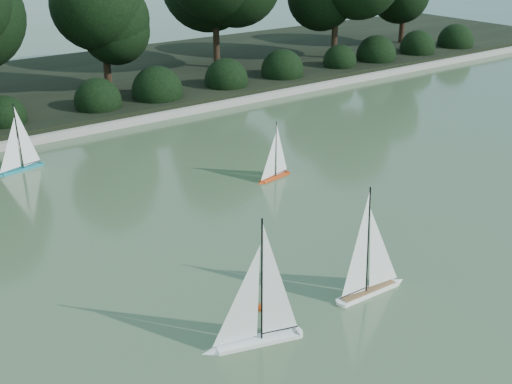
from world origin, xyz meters
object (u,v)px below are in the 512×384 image
(sailboat_white_a, at_px, (250,325))
(sailboat_white_b, at_px, (375,275))
(sailboat_teal, at_px, (17,161))
(race_buoy, at_px, (262,309))
(sailboat_orange, at_px, (273,170))

(sailboat_white_a, xyz_separation_m, sailboat_white_b, (2.03, -0.04, -0.02))
(sailboat_white_b, bearing_deg, sailboat_teal, 108.52)
(sailboat_white_b, bearing_deg, race_buoy, 159.11)
(sailboat_white_a, relative_size, sailboat_white_b, 1.05)
(sailboat_white_a, bearing_deg, race_buoy, 42.24)
(sailboat_teal, height_order, race_buoy, sailboat_teal)
(race_buoy, bearing_deg, sailboat_orange, 50.72)
(sailboat_white_b, distance_m, sailboat_teal, 7.78)
(sailboat_white_a, height_order, race_buoy, sailboat_white_a)
(sailboat_white_b, distance_m, sailboat_orange, 4.27)
(sailboat_orange, bearing_deg, sailboat_white_b, -108.90)
(sailboat_white_b, height_order, sailboat_teal, sailboat_white_b)
(sailboat_teal, relative_size, race_buoy, 9.52)
(sailboat_white_a, distance_m, sailboat_white_b, 2.03)
(sailboat_white_a, xyz_separation_m, sailboat_orange, (3.42, 4.00, -0.08))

